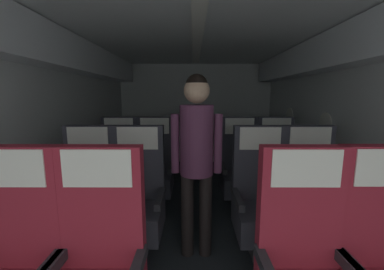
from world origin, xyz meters
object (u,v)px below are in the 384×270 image
at_px(seat_b_right_window, 260,203).
at_px(seat_b_left_window, 88,202).
at_px(seat_b_right_aisle, 310,202).
at_px(seat_c_right_window, 240,171).
at_px(seat_b_left_aisle, 137,202).
at_px(seat_c_right_aisle, 276,171).
at_px(seat_c_left_window, 119,171).
at_px(flight_attendant, 197,148).
at_px(seat_c_left_aisle, 155,171).

bearing_deg(seat_b_right_window, seat_b_left_window, 179.76).
xyz_separation_m(seat_b_right_aisle, seat_c_right_window, (-0.46, 0.88, 0.00)).
height_order(seat_b_left_aisle, seat_c_right_aisle, same).
relative_size(seat_c_left_window, flight_attendant, 0.72).
bearing_deg(seat_c_right_aisle, seat_c_left_aisle, 179.65).
bearing_deg(seat_c_left_window, seat_b_left_aisle, -63.59).
bearing_deg(seat_b_left_window, seat_c_left_window, 90.03).
bearing_deg(seat_c_left_window, flight_attendant, -43.41).
relative_size(seat_b_left_window, seat_b_right_aisle, 1.00).
bearing_deg(flight_attendant, seat_c_right_aisle, 53.71).
distance_m(seat_b_right_window, seat_c_left_window, 1.77).
xyz_separation_m(seat_b_right_aisle, seat_c_left_aisle, (-1.52, 0.89, 0.00)).
bearing_deg(flight_attendant, seat_c_right_window, 70.40).
bearing_deg(seat_c_right_window, flight_attendant, -121.17).
distance_m(seat_b_left_window, seat_b_right_window, 1.53).
relative_size(seat_b_left_window, seat_c_left_window, 1.00).
height_order(seat_b_right_aisle, seat_b_right_window, same).
xyz_separation_m(seat_b_left_aisle, seat_c_right_window, (1.07, 0.89, 0.00)).
xyz_separation_m(seat_c_right_aisle, flight_attendant, (-1.01, -0.91, 0.49)).
bearing_deg(seat_c_left_window, seat_b_right_window, -30.44).
height_order(seat_b_left_window, seat_c_left_window, same).
bearing_deg(seat_b_right_aisle, flight_attendant, -178.26).
relative_size(seat_b_left_window, seat_b_left_aisle, 1.00).
xyz_separation_m(seat_b_left_aisle, flight_attendant, (0.52, -0.02, 0.49)).
bearing_deg(seat_c_left_aisle, seat_c_right_window, -0.72).
height_order(seat_b_left_aisle, seat_c_left_aisle, same).
relative_size(seat_b_left_aisle, seat_c_left_aisle, 1.00).
height_order(seat_b_right_window, seat_c_left_window, same).
xyz_separation_m(seat_b_left_window, seat_b_left_aisle, (0.44, -0.00, 0.00)).
bearing_deg(seat_c_left_window, seat_b_left_window, -89.97).
height_order(seat_c_left_window, seat_c_left_aisle, same).
distance_m(seat_b_right_aisle, seat_c_left_window, 2.16).
relative_size(seat_b_right_window, flight_attendant, 0.72).
xyz_separation_m(seat_b_right_aisle, seat_b_right_window, (-0.45, -0.02, 0.00)).
bearing_deg(seat_c_right_window, seat_c_left_aisle, 179.28).
relative_size(seat_c_left_window, seat_c_left_aisle, 1.00).
bearing_deg(seat_b_left_window, seat_c_right_window, 30.40).
distance_m(seat_b_right_window, flight_attendant, 0.75).
bearing_deg(seat_b_left_window, seat_c_left_aisle, 63.49).
bearing_deg(seat_c_left_aisle, seat_b_right_aisle, -30.39).
xyz_separation_m(seat_c_left_aisle, seat_c_right_window, (1.06, -0.01, 0.00)).
height_order(seat_b_left_aisle, seat_b_right_aisle, same).
bearing_deg(seat_c_left_aisle, flight_attendant, -60.91).
relative_size(seat_b_right_aisle, seat_c_left_window, 1.00).
distance_m(seat_c_right_aisle, flight_attendant, 1.45).
distance_m(seat_c_left_window, seat_c_left_aisle, 0.45).
xyz_separation_m(seat_b_right_window, seat_c_left_window, (-1.53, 0.90, 0.00)).
xyz_separation_m(seat_b_left_window, seat_c_right_aisle, (1.97, 0.89, 0.00)).
distance_m(seat_b_left_window, seat_b_left_aisle, 0.44).
distance_m(seat_b_left_window, flight_attendant, 1.08).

